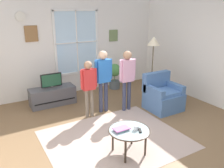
{
  "coord_description": "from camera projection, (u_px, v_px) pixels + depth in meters",
  "views": [
    {
      "loc": [
        -2.13,
        -3.19,
        2.38
      ],
      "look_at": [
        -0.03,
        0.42,
        1.0
      ],
      "focal_mm": 37.36,
      "sensor_mm": 36.0,
      "label": 1
    }
  ],
  "objects": [
    {
      "name": "back_wall",
      "position": [
        66.0,
        46.0,
        6.46
      ],
      "size": [
        5.7,
        0.17,
        2.7
      ],
      "color": "silver",
      "rests_on": "ground_plane"
    },
    {
      "name": "area_rug",
      "position": [
        115.0,
        139.0,
        4.4
      ],
      "size": [
        2.51,
        2.11,
        0.01
      ],
      "primitive_type": "cube",
      "color": "tan",
      "rests_on": "ground_plane"
    },
    {
      "name": "armchair",
      "position": [
        162.0,
        96.0,
        5.64
      ],
      "size": [
        0.76,
        0.74,
        0.87
      ],
      "color": "#476B9E",
      "rests_on": "ground_plane"
    },
    {
      "name": "television",
      "position": [
        51.0,
        80.0,
        5.79
      ],
      "size": [
        0.52,
        0.08,
        0.37
      ],
      "color": "#4C4C4C",
      "rests_on": "tv_stand"
    },
    {
      "name": "person_pink_shirt",
      "position": [
        127.0,
        74.0,
        5.39
      ],
      "size": [
        0.44,
        0.2,
        1.44
      ],
      "color": "#333851",
      "rests_on": "ground_plane"
    },
    {
      "name": "coffee_table",
      "position": [
        129.0,
        131.0,
        3.87
      ],
      "size": [
        0.71,
        0.71,
        0.45
      ],
      "color": "#99B2B7",
      "rests_on": "ground_plane"
    },
    {
      "name": "tv_stand",
      "position": [
        53.0,
        96.0,
        5.92
      ],
      "size": [
        1.12,
        0.45,
        0.45
      ],
      "color": "#4C4C51",
      "rests_on": "ground_plane"
    },
    {
      "name": "person_blue_shirt",
      "position": [
        103.0,
        74.0,
        5.31
      ],
      "size": [
        0.44,
        0.2,
        1.46
      ],
      "color": "#333851",
      "rests_on": "ground_plane"
    },
    {
      "name": "floor_lamp",
      "position": [
        153.0,
        47.0,
        6.03
      ],
      "size": [
        0.32,
        0.32,
        1.66
      ],
      "color": "black",
      "rests_on": "ground_plane"
    },
    {
      "name": "potted_plant_by_window",
      "position": [
        115.0,
        75.0,
        7.05
      ],
      "size": [
        0.38,
        0.38,
        0.77
      ],
      "color": "#4C565B",
      "rests_on": "ground_plane"
    },
    {
      "name": "book_stack",
      "position": [
        121.0,
        129.0,
        3.84
      ],
      "size": [
        0.27,
        0.16,
        0.04
      ],
      "color": "#64999E",
      "rests_on": "coffee_table"
    },
    {
      "name": "remote_near_books",
      "position": [
        140.0,
        130.0,
        3.82
      ],
      "size": [
        0.1,
        0.14,
        0.02
      ],
      "primitive_type": "cube",
      "rotation": [
        0.0,
        0.0,
        -0.47
      ],
      "color": "black",
      "rests_on": "coffee_table"
    },
    {
      "name": "ground_plane",
      "position": [
        125.0,
        140.0,
        4.38
      ],
      "size": [
        6.3,
        6.58,
        0.02
      ],
      "primitive_type": "cube",
      "color": "brown"
    },
    {
      "name": "person_red_shirt",
      "position": [
        89.0,
        83.0,
        5.08
      ],
      "size": [
        0.39,
        0.18,
        1.29
      ],
      "color": "#726656",
      "rests_on": "ground_plane"
    },
    {
      "name": "cup",
      "position": [
        136.0,
        127.0,
        3.85
      ],
      "size": [
        0.09,
        0.09,
        0.08
      ],
      "primitive_type": "cylinder",
      "color": "white",
      "rests_on": "coffee_table"
    }
  ]
}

